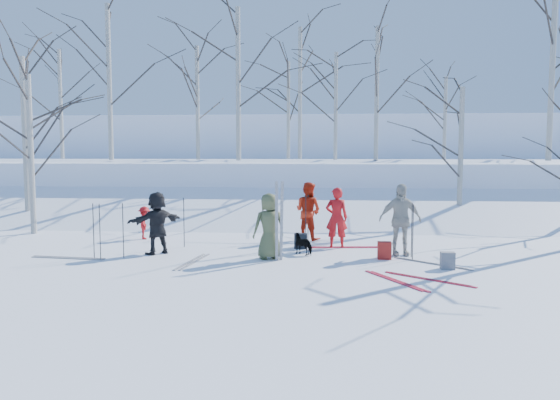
# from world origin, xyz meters

# --- Properties ---
(ground) EXTENTS (120.00, 120.00, 0.00)m
(ground) POSITION_xyz_m (0.00, 0.00, 0.00)
(ground) COLOR white
(ground) RESTS_ON ground
(snow_ramp) EXTENTS (70.00, 9.49, 4.12)m
(snow_ramp) POSITION_xyz_m (0.00, 7.00, 0.15)
(snow_ramp) COLOR white
(snow_ramp) RESTS_ON ground
(snow_plateau) EXTENTS (70.00, 18.00, 2.20)m
(snow_plateau) POSITION_xyz_m (0.00, 17.00, 1.00)
(snow_plateau) COLOR white
(snow_plateau) RESTS_ON ground
(far_hill) EXTENTS (90.00, 30.00, 6.00)m
(far_hill) POSITION_xyz_m (0.00, 38.00, 2.00)
(far_hill) COLOR white
(far_hill) RESTS_ON ground
(skier_olive_center) EXTENTS (0.91, 0.77, 1.59)m
(skier_olive_center) POSITION_xyz_m (-0.14, 0.05, 0.80)
(skier_olive_center) COLOR #485030
(skier_olive_center) RESTS_ON ground
(skier_red_north) EXTENTS (0.60, 0.40, 1.63)m
(skier_red_north) POSITION_xyz_m (1.51, 1.74, 0.81)
(skier_red_north) COLOR #B81114
(skier_red_north) RESTS_ON ground
(skier_redor_behind) EXTENTS (1.04, 0.98, 1.69)m
(skier_redor_behind) POSITION_xyz_m (0.70, 3.00, 0.85)
(skier_redor_behind) COLOR red
(skier_redor_behind) RESTS_ON ground
(skier_red_seated) EXTENTS (0.53, 0.71, 0.97)m
(skier_red_seated) POSITION_xyz_m (-4.12, 2.70, 0.49)
(skier_red_seated) COLOR #B81114
(skier_red_seated) RESTS_ON ground
(skier_cream_east) EXTENTS (1.09, 0.55, 1.79)m
(skier_cream_east) POSITION_xyz_m (3.06, 0.77, 0.90)
(skier_cream_east) COLOR beige
(skier_cream_east) RESTS_ON ground
(skier_grey_west) EXTENTS (1.35, 1.38, 1.58)m
(skier_grey_west) POSITION_xyz_m (-3.03, 0.45, 0.79)
(skier_grey_west) COLOR black
(skier_grey_west) RESTS_ON ground
(dog) EXTENTS (0.67, 0.61, 0.53)m
(dog) POSITION_xyz_m (0.67, 0.71, 0.27)
(dog) COLOR black
(dog) RESTS_ON ground
(upright_ski_left) EXTENTS (0.07, 0.16, 1.90)m
(upright_ski_left) POSITION_xyz_m (0.06, -0.20, 0.95)
(upright_ski_left) COLOR silver
(upright_ski_left) RESTS_ON ground
(upright_ski_right) EXTENTS (0.13, 0.23, 1.89)m
(upright_ski_right) POSITION_xyz_m (0.18, -0.16, 0.95)
(upright_ski_right) COLOR silver
(upright_ski_right) RESTS_ON ground
(ski_pair_a) EXTENTS (2.08, 2.10, 0.02)m
(ski_pair_a) POSITION_xyz_m (3.66, -0.23, 0.01)
(ski_pair_a) COLOR silver
(ski_pair_a) RESTS_ON ground
(ski_pair_b) EXTENTS (1.82, 2.07, 0.02)m
(ski_pair_b) POSITION_xyz_m (2.61, -2.00, 0.01)
(ski_pair_b) COLOR #B1192D
(ski_pair_b) RESTS_ON ground
(ski_pair_c) EXTENTS (0.68, 1.95, 0.02)m
(ski_pair_c) POSITION_xyz_m (-1.90, -0.49, 0.01)
(ski_pair_c) COLOR silver
(ski_pair_c) RESTS_ON ground
(ski_pair_d) EXTENTS (0.60, 1.94, 0.02)m
(ski_pair_d) POSITION_xyz_m (-5.03, -0.28, 0.01)
(ski_pair_d) COLOR silver
(ski_pair_d) RESTS_ON ground
(ski_pair_e) EXTENTS (0.58, 1.94, 0.02)m
(ski_pair_e) POSITION_xyz_m (1.71, 1.75, 0.01)
(ski_pair_e) COLOR #B1192D
(ski_pair_e) RESTS_ON ground
(ski_pair_f) EXTENTS (2.03, 2.09, 0.02)m
(ski_pair_f) POSITION_xyz_m (3.30, -1.83, 0.01)
(ski_pair_f) COLOR #B1192D
(ski_pair_f) RESTS_ON ground
(ski_pole_a) EXTENTS (0.02, 0.02, 1.34)m
(ski_pole_a) POSITION_xyz_m (3.29, 0.20, 0.67)
(ski_pole_a) COLOR black
(ski_pole_a) RESTS_ON ground
(ski_pole_b) EXTENTS (0.02, 0.02, 1.34)m
(ski_pole_b) POSITION_xyz_m (-3.10, 0.41, 0.67)
(ski_pole_b) COLOR black
(ski_pole_b) RESTS_ON ground
(ski_pole_c) EXTENTS (0.02, 0.02, 1.34)m
(ski_pole_c) POSITION_xyz_m (3.31, 0.54, 0.67)
(ski_pole_c) COLOR black
(ski_pole_c) RESTS_ON ground
(ski_pole_d) EXTENTS (0.02, 0.02, 1.34)m
(ski_pole_d) POSITION_xyz_m (0.66, 2.39, 0.67)
(ski_pole_d) COLOR black
(ski_pole_d) RESTS_ON ground
(ski_pole_e) EXTENTS (0.02, 0.02, 1.34)m
(ski_pole_e) POSITION_xyz_m (-0.21, 2.52, 0.67)
(ski_pole_e) COLOR black
(ski_pole_e) RESTS_ON ground
(ski_pole_f) EXTENTS (0.02, 0.02, 1.34)m
(ski_pole_f) POSITION_xyz_m (-2.60, 1.47, 0.67)
(ski_pole_f) COLOR black
(ski_pole_f) RESTS_ON ground
(ski_pole_g) EXTENTS (0.02, 0.02, 1.34)m
(ski_pole_g) POSITION_xyz_m (-4.19, -0.33, 0.67)
(ski_pole_g) COLOR black
(ski_pole_g) RESTS_ON ground
(ski_pole_h) EXTENTS (0.02, 0.02, 1.34)m
(ski_pole_h) POSITION_xyz_m (0.71, 2.80, 0.67)
(ski_pole_h) COLOR black
(ski_pole_h) RESTS_ON ground
(ski_pole_i) EXTENTS (0.02, 0.02, 1.34)m
(ski_pole_i) POSITION_xyz_m (-3.71, -0.07, 0.67)
(ski_pole_i) COLOR black
(ski_pole_i) RESTS_ON ground
(ski_pole_j) EXTENTS (0.02, 0.02, 1.34)m
(ski_pole_j) POSITION_xyz_m (-4.40, -0.21, 0.67)
(ski_pole_j) COLOR black
(ski_pole_j) RESTS_ON ground
(backpack_red) EXTENTS (0.32, 0.22, 0.42)m
(backpack_red) POSITION_xyz_m (2.63, 0.25, 0.21)
(backpack_red) COLOR maroon
(backpack_red) RESTS_ON ground
(backpack_grey) EXTENTS (0.30, 0.20, 0.38)m
(backpack_grey) POSITION_xyz_m (3.90, -0.77, 0.19)
(backpack_grey) COLOR slate
(backpack_grey) RESTS_ON ground
(backpack_dark) EXTENTS (0.34, 0.24, 0.40)m
(backpack_dark) POSITION_xyz_m (0.55, 1.53, 0.20)
(backpack_dark) COLOR black
(backpack_dark) RESTS_ON ground
(birch_plateau_a) EXTENTS (4.61, 4.61, 5.73)m
(birch_plateau_a) POSITION_xyz_m (3.39, 11.26, 5.07)
(birch_plateau_a) COLOR silver
(birch_plateau_a) RESTS_ON snow_plateau
(birch_plateau_b) EXTENTS (5.04, 5.04, 6.34)m
(birch_plateau_b) POSITION_xyz_m (-2.47, 10.03, 5.37)
(birch_plateau_b) COLOR silver
(birch_plateau_b) RESTS_ON snow_plateau
(birch_plateau_c) EXTENTS (4.54, 4.54, 5.63)m
(birch_plateau_c) POSITION_xyz_m (-12.55, 14.75, 5.02)
(birch_plateau_c) COLOR silver
(birch_plateau_c) RESTS_ON snow_plateau
(birch_plateau_d) EXTENTS (5.42, 5.42, 6.89)m
(birch_plateau_d) POSITION_xyz_m (-8.44, 11.08, 5.64)
(birch_plateau_d) COLOR silver
(birch_plateau_d) RESTS_ON snow_plateau
(birch_plateau_e) EXTENTS (3.29, 3.29, 3.84)m
(birch_plateau_e) POSITION_xyz_m (6.76, 13.37, 4.12)
(birch_plateau_e) COLOR silver
(birch_plateau_e) RESTS_ON snow_plateau
(birch_plateau_f) EXTENTS (6.05, 6.05, 7.79)m
(birch_plateau_f) POSITION_xyz_m (10.36, 10.48, 6.09)
(birch_plateau_f) COLOR silver
(birch_plateau_f) RESTS_ON snow_plateau
(birch_plateau_g) EXTENTS (4.10, 4.10, 5.00)m
(birch_plateau_g) POSITION_xyz_m (-0.73, 15.58, 4.70)
(birch_plateau_g) COLOR silver
(birch_plateau_g) RESTS_ON snow_plateau
(birch_plateau_h) EXTENTS (5.21, 5.21, 6.58)m
(birch_plateau_h) POSITION_xyz_m (-0.11, 15.00, 5.49)
(birch_plateau_h) COLOR silver
(birch_plateau_h) RESTS_ON snow_plateau
(birch_plateau_i) EXTENTS (4.25, 4.25, 5.21)m
(birch_plateau_i) POSITION_xyz_m (-4.72, 12.21, 4.81)
(birch_plateau_i) COLOR silver
(birch_plateau_i) RESTS_ON snow_plateau
(birch_plateau_k) EXTENTS (3.94, 3.94, 4.77)m
(birch_plateau_k) POSITION_xyz_m (1.64, 11.87, 4.58)
(birch_plateau_k) COLOR silver
(birch_plateau_k) RESTS_ON snow_plateau
(birch_edge_a) EXTENTS (4.07, 4.07, 4.96)m
(birch_edge_a) POSITION_xyz_m (-7.97, 3.48, 2.48)
(birch_edge_a) COLOR silver
(birch_edge_a) RESTS_ON ground
(birch_edge_d) EXTENTS (4.73, 4.73, 5.90)m
(birch_edge_d) POSITION_xyz_m (-9.40, 5.70, 2.95)
(birch_edge_d) COLOR silver
(birch_edge_d) RESTS_ON ground
(birch_edge_e) EXTENTS (3.95, 3.95, 4.79)m
(birch_edge_e) POSITION_xyz_m (5.86, 6.49, 2.40)
(birch_edge_e) COLOR silver
(birch_edge_e) RESTS_ON ground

